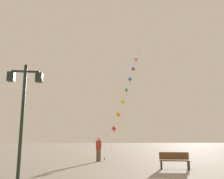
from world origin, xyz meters
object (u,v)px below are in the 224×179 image
kite_train (126,90)px  park_bench (174,161)px  twin_lantern_lamp_post (24,98)px  kite_flyer (99,149)px

kite_train → park_bench: (0.80, -9.42, -5.78)m
kite_train → park_bench: size_ratio=6.93×
twin_lantern_lamp_post → park_bench: size_ratio=2.87×
kite_train → park_bench: 11.08m
twin_lantern_lamp_post → kite_train: bearing=61.0°
twin_lantern_lamp_post → park_bench: bearing=20.0°
kite_flyer → park_bench: bearing=-108.8°
park_bench → kite_train: bearing=109.1°
kite_train → twin_lantern_lamp_post: bearing=-119.0°
kite_train → kite_flyer: size_ratio=6.72×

